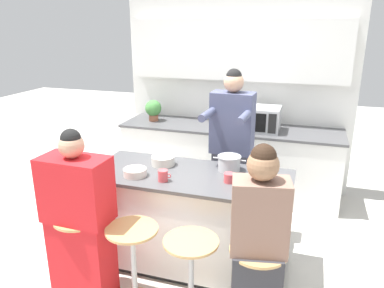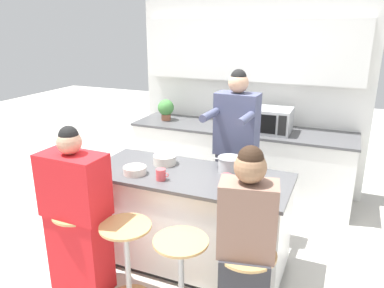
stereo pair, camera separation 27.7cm
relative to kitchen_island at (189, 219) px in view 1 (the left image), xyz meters
The scene contains 18 objects.
ground_plane 0.45m from the kitchen_island, ahead, with size 16.00×16.00×0.00m, color beige.
wall_back 2.25m from the kitchen_island, 90.00° to the left, with size 2.99×0.22×2.70m.
back_counter 1.64m from the kitchen_island, 90.00° to the left, with size 2.78×0.70×0.89m.
kitchen_island is the anchor object (origin of this frame).
bar_stool_leftmost 0.95m from the kitchen_island, 137.69° to the right, with size 0.40×0.40×0.69m.
bar_stool_center_left 0.71m from the kitchen_island, 109.48° to the right, with size 0.40×0.40×0.69m.
bar_stool_center_right 0.72m from the kitchen_island, 71.05° to the right, with size 0.40×0.40×0.69m.
bar_stool_rightmost 0.96m from the kitchen_island, 42.68° to the right, with size 0.40×0.40×0.69m.
person_cooking 0.78m from the kitchen_island, 69.12° to the left, with size 0.43×0.57×1.74m.
person_wrapped_blanket 0.98m from the kitchen_island, 135.88° to the right, with size 0.53×0.30×1.42m.
person_seated_near 0.99m from the kitchen_island, 43.55° to the right, with size 0.41×0.32×1.45m.
cooking_pot 0.63m from the kitchen_island, 31.59° to the left, with size 0.30×0.21×0.13m.
fruit_bowl 0.59m from the kitchen_island, 155.92° to the left, with size 0.21×0.21×0.08m.
mixing_bowl_steel 0.67m from the kitchen_island, 157.17° to the right, with size 0.20×0.20×0.07m.
coffee_cup_near 0.56m from the kitchen_island, 127.08° to the right, with size 0.11×0.08×0.10m.
coffee_cup_far 0.61m from the kitchen_island, 10.64° to the right, with size 0.12×0.09×0.08m.
microwave 1.74m from the kitchen_island, 77.13° to the left, with size 0.51×0.40×0.29m.
potted_plant 2.03m from the kitchen_island, 122.43° to the left, with size 0.22×0.22×0.28m.
Camera 1 is at (0.94, -2.86, 2.14)m, focal length 35.00 mm.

